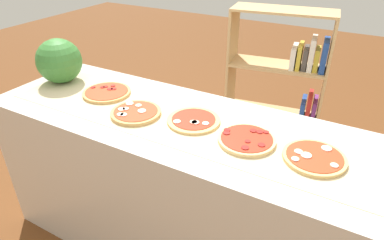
{
  "coord_description": "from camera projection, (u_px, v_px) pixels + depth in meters",
  "views": [
    {
      "loc": [
        0.74,
        -1.33,
        1.85
      ],
      "look_at": [
        0.0,
        0.0,
        0.97
      ],
      "focal_mm": 31.92,
      "sensor_mm": 36.0,
      "label": 1
    }
  ],
  "objects": [
    {
      "name": "parchment_paper",
      "position": [
        192.0,
        123.0,
        1.77
      ],
      "size": [
        2.19,
        0.48,
        0.0
      ],
      "primitive_type": "cube",
      "color": "beige",
      "rests_on": "counter"
    },
    {
      "name": "counter",
      "position": [
        192.0,
        193.0,
        2.01
      ],
      "size": [
        2.37,
        0.73,
        0.95
      ],
      "primitive_type": "cube",
      "color": "beige",
      "rests_on": "ground_plane"
    },
    {
      "name": "pizza_pepperoni_0",
      "position": [
        107.0,
        92.0,
        2.06
      ],
      "size": [
        0.29,
        0.29,
        0.02
      ],
      "color": "tan",
      "rests_on": "parchment_paper"
    },
    {
      "name": "watermelon",
      "position": [
        59.0,
        61.0,
        2.17
      ],
      "size": [
        0.28,
        0.28,
        0.28
      ],
      "primitive_type": "sphere",
      "color": "#387A33",
      "rests_on": "counter"
    },
    {
      "name": "pizza_mozzarella_4",
      "position": [
        314.0,
        157.0,
        1.49
      ],
      "size": [
        0.27,
        0.27,
        0.02
      ],
      "color": "#DBB26B",
      "rests_on": "parchment_paper"
    },
    {
      "name": "bookshelf",
      "position": [
        285.0,
        100.0,
        2.83
      ],
      "size": [
        0.8,
        0.39,
        1.31
      ],
      "color": "tan",
      "rests_on": "ground_plane"
    },
    {
      "name": "pizza_mozzarella_1",
      "position": [
        136.0,
        113.0,
        1.84
      ],
      "size": [
        0.27,
        0.27,
        0.03
      ],
      "color": "tan",
      "rests_on": "parchment_paper"
    },
    {
      "name": "pizza_pepperoni_3",
      "position": [
        247.0,
        140.0,
        1.61
      ],
      "size": [
        0.27,
        0.27,
        0.03
      ],
      "color": "#E5C17F",
      "rests_on": "parchment_paper"
    },
    {
      "name": "pizza_mozzarella_2",
      "position": [
        194.0,
        120.0,
        1.78
      ],
      "size": [
        0.28,
        0.28,
        0.02
      ],
      "color": "#DBB26B",
      "rests_on": "parchment_paper"
    }
  ]
}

